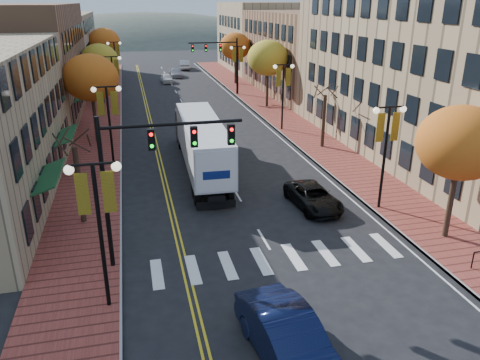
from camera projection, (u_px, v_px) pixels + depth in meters
ground at (290, 283)px, 20.09m from camera, size 200.00×200.00×0.00m
sidewalk_left at (101, 118)px, 47.62m from camera, size 4.00×85.00×0.15m
sidewalk_right at (271, 109)px, 51.50m from camera, size 4.00×85.00×0.15m
building_left_mid at (15, 62)px, 47.12m from camera, size 12.00×24.00×11.00m
building_left_far at (50, 47)px, 70.08m from camera, size 12.00×26.00×9.50m
building_right_near at (454, 54)px, 35.90m from camera, size 15.00×28.00×15.00m
building_right_mid at (321, 53)px, 60.40m from camera, size 15.00×24.00×10.00m
building_right_far at (271, 36)px, 80.19m from camera, size 15.00×20.00×11.00m
tree_left_a at (79, 185)px, 24.60m from camera, size 0.28×0.28×4.20m
tree_left_b at (90, 78)px, 37.97m from camera, size 4.48×4.48×7.21m
tree_left_c at (99, 60)px, 52.63m from camera, size 4.16×4.16×6.69m
tree_left_d at (104, 42)px, 68.77m from camera, size 4.61×4.61×7.42m
tree_right_a at (461, 143)px, 22.02m from camera, size 4.16×4.16×6.69m
tree_right_b at (324, 121)px, 37.56m from camera, size 0.28×0.28×4.20m
tree_right_c at (268, 58)px, 50.93m from camera, size 4.48×4.48×7.21m
tree_right_d at (235, 46)px, 65.51m from camera, size 4.35×4.35×7.00m
lamp_left_a at (98, 209)px, 16.92m from camera, size 1.96×0.36×6.05m
lamp_left_b at (109, 112)px, 31.45m from camera, size 1.96×0.36×6.05m
lamp_left_c at (113, 74)px, 47.79m from camera, size 1.96×0.36×6.05m
lamp_left_d at (115, 55)px, 64.12m from camera, size 1.96×0.36×6.05m
lamp_right_a at (387, 138)px, 25.61m from camera, size 1.96×0.36×6.05m
lamp_right_b at (283, 84)px, 41.94m from camera, size 1.96×0.36×6.05m
lamp_right_c at (238, 61)px, 58.28m from camera, size 1.96×0.36×6.05m
traffic_mast_near at (149, 162)px, 19.85m from camera, size 6.10×0.35×7.00m
traffic_mast_far at (222, 56)px, 57.62m from camera, size 6.10×0.34×7.00m
semi_truck at (200, 139)px, 32.75m from camera, size 2.93×15.34×3.82m
navy_sedan at (289, 340)px, 15.40m from camera, size 2.60×5.60×1.78m
black_suv at (313, 197)px, 27.17m from camera, size 2.45×4.78×1.29m
car_far_white at (167, 78)px, 68.34m from camera, size 1.69×3.87×1.30m
car_far_silver at (176, 73)px, 73.53m from camera, size 1.89×4.49×1.30m
car_far_oncoming at (185, 65)px, 81.57m from camera, size 2.10×4.80×1.54m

